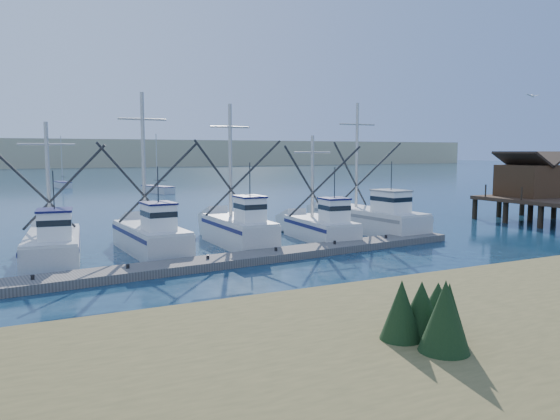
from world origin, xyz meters
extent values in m
plane|color=#0D2439|center=(0.00, 0.00, 0.00)|extent=(500.00, 500.00, 0.00)
cube|color=#4C422D|center=(-8.00, -10.00, 0.80)|extent=(40.00, 10.00, 1.60)
cube|color=slate|center=(-7.23, 6.73, 0.20)|extent=(30.43, 5.23, 0.41)
cube|color=#4C331E|center=(21.50, 12.00, 3.30)|extent=(4.00, 4.00, 2.60)
cube|color=tan|center=(0.00, 210.00, 5.00)|extent=(360.00, 60.00, 10.00)
cube|color=silver|center=(-14.92, 11.96, 0.64)|extent=(3.55, 8.10, 1.29)
cube|color=white|center=(-14.92, 9.95, 2.04)|extent=(1.74, 2.08, 1.50)
cylinder|color=#B7B2A8|center=(-14.92, 13.30, 4.29)|extent=(0.22, 0.22, 6.00)
cube|color=silver|center=(-9.81, 11.79, 0.71)|extent=(2.89, 7.62, 1.42)
cube|color=white|center=(-9.81, 9.87, 2.17)|extent=(1.55, 1.90, 1.50)
cylinder|color=#B7B2A8|center=(-9.81, 13.07, 5.24)|extent=(0.22, 0.22, 7.66)
cube|color=silver|center=(-4.57, 11.52, 0.79)|extent=(2.36, 6.97, 1.58)
cube|color=white|center=(-4.57, 9.74, 2.33)|extent=(1.35, 1.71, 1.50)
cylinder|color=#B7B2A8|center=(-4.57, 12.71, 5.09)|extent=(0.22, 0.22, 7.01)
cube|color=silver|center=(1.03, 11.22, 0.63)|extent=(2.91, 6.51, 1.26)
cube|color=white|center=(1.03, 9.59, 2.01)|extent=(1.54, 1.65, 1.50)
cylinder|color=#B7B2A8|center=(1.03, 12.30, 4.00)|extent=(0.22, 0.22, 5.47)
cube|color=silver|center=(5.97, 12.77, 0.77)|extent=(3.48, 9.65, 1.54)
cube|color=white|center=(5.97, 10.35, 2.29)|extent=(1.77, 2.43, 1.50)
cylinder|color=#B7B2A8|center=(5.97, 14.39, 5.36)|extent=(0.22, 0.22, 7.64)
cube|color=silver|center=(1.66, 55.52, 0.45)|extent=(3.32, 6.42, 0.90)
cylinder|color=#B7B2A8|center=(1.66, 55.82, 4.50)|extent=(0.12, 0.12, 7.20)
cube|color=silver|center=(-8.94, 72.90, 0.45)|extent=(2.28, 5.27, 0.90)
cylinder|color=#B7B2A8|center=(-8.94, 73.20, 4.50)|extent=(0.12, 0.12, 7.20)
sphere|color=white|center=(14.86, 6.81, 9.42)|extent=(0.22, 0.22, 0.22)
cube|color=white|center=(14.54, 6.81, 9.44)|extent=(0.54, 0.13, 0.15)
cube|color=white|center=(15.19, 6.81, 9.44)|extent=(0.54, 0.13, 0.15)
camera|label=1|loc=(-17.00, -18.70, 5.71)|focal=35.00mm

